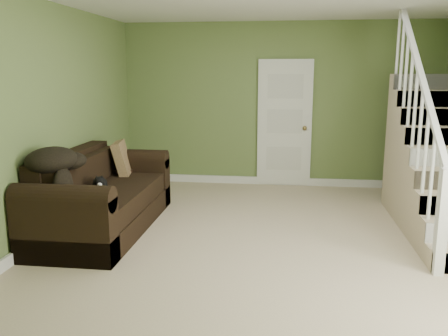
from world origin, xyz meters
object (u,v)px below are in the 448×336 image
(side_table, at_px, (121,186))
(sofa, at_px, (101,200))
(banana, at_px, (104,189))
(cat, at_px, (99,184))

(side_table, bearing_deg, sofa, -83.57)
(side_table, distance_m, banana, 1.18)
(side_table, relative_size, cat, 1.74)
(sofa, relative_size, banana, 12.68)
(sofa, distance_m, banana, 0.25)
(sofa, distance_m, side_table, 1.00)
(cat, relative_size, banana, 2.40)
(sofa, height_order, cat, sofa)
(cat, bearing_deg, side_table, 76.43)
(sofa, bearing_deg, banana, -52.86)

